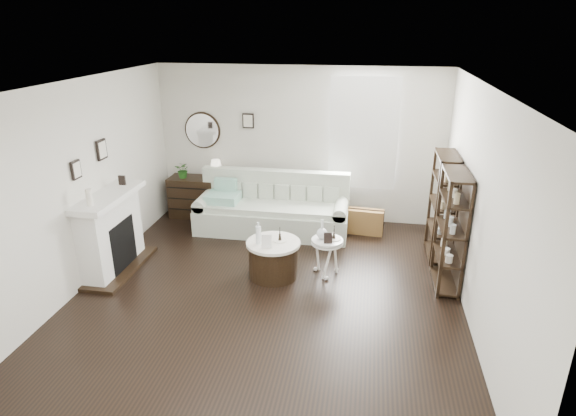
% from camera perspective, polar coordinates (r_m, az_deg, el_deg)
% --- Properties ---
extents(room, '(5.50, 5.50, 5.50)m').
position_cam_1_polar(room, '(8.31, 6.36, 8.81)').
color(room, black).
rests_on(room, ground).
extents(fireplace, '(0.50, 1.40, 1.84)m').
position_cam_1_polar(fireplace, '(7.27, -20.14, -3.03)').
color(fireplace, white).
rests_on(fireplace, ground).
extents(shelf_unit_far, '(0.30, 0.80, 1.60)m').
position_cam_1_polar(shelf_unit_far, '(7.50, 17.79, 0.18)').
color(shelf_unit_far, black).
rests_on(shelf_unit_far, ground).
extents(shelf_unit_near, '(0.30, 0.80, 1.60)m').
position_cam_1_polar(shelf_unit_near, '(6.67, 18.72, -2.56)').
color(shelf_unit_near, black).
rests_on(shelf_unit_near, ground).
extents(sofa, '(2.56, 0.89, 0.99)m').
position_cam_1_polar(sofa, '(8.22, -1.82, -0.46)').
color(sofa, beige).
rests_on(sofa, ground).
extents(quilt, '(0.56, 0.46, 0.14)m').
position_cam_1_polar(quilt, '(8.22, -7.74, 1.22)').
color(quilt, '#25885A').
rests_on(quilt, sofa).
extents(suitcase, '(0.65, 0.26, 0.43)m').
position_cam_1_polar(suitcase, '(8.22, 9.00, -1.59)').
color(suitcase, brown).
rests_on(suitcase, ground).
extents(dresser, '(1.11, 0.48, 0.74)m').
position_cam_1_polar(dresser, '(8.93, -10.30, 1.28)').
color(dresser, black).
rests_on(dresser, ground).
extents(table_lamp, '(0.24, 0.24, 0.35)m').
position_cam_1_polar(table_lamp, '(8.66, -8.52, 4.55)').
color(table_lamp, beige).
rests_on(table_lamp, dresser).
extents(potted_plant, '(0.27, 0.24, 0.30)m').
position_cam_1_polar(potted_plant, '(8.83, -12.32, 4.43)').
color(potted_plant, '#1E5016').
rests_on(potted_plant, dresser).
extents(drum_table, '(0.75, 0.75, 0.52)m').
position_cam_1_polar(drum_table, '(6.78, -1.74, -6.01)').
color(drum_table, black).
rests_on(drum_table, ground).
extents(pedestal_table, '(0.45, 0.45, 0.54)m').
position_cam_1_polar(pedestal_table, '(6.73, 4.67, -4.09)').
color(pedestal_table, white).
rests_on(pedestal_table, ground).
extents(eiffel_drum, '(0.12, 0.12, 0.18)m').
position_cam_1_polar(eiffel_drum, '(6.66, -0.97, -3.19)').
color(eiffel_drum, black).
rests_on(eiffel_drum, drum_table).
extents(bottle_drum, '(0.07, 0.07, 0.31)m').
position_cam_1_polar(bottle_drum, '(6.56, -3.54, -2.98)').
color(bottle_drum, silver).
rests_on(bottle_drum, drum_table).
extents(card_frame_drum, '(0.14, 0.07, 0.18)m').
position_cam_1_polar(card_frame_drum, '(6.47, -2.55, -3.97)').
color(card_frame_drum, silver).
rests_on(card_frame_drum, drum_table).
extents(eiffel_ped, '(0.12, 0.12, 0.18)m').
position_cam_1_polar(eiffel_ped, '(6.69, 5.48, -2.97)').
color(eiffel_ped, black).
rests_on(eiffel_ped, pedestal_table).
extents(flask_ped, '(0.15, 0.15, 0.28)m').
position_cam_1_polar(flask_ped, '(6.68, 4.07, -2.53)').
color(flask_ped, silver).
rests_on(flask_ped, pedestal_table).
extents(card_frame_ped, '(0.12, 0.06, 0.15)m').
position_cam_1_polar(card_frame_ped, '(6.57, 4.78, -3.57)').
color(card_frame_ped, black).
rests_on(card_frame_ped, pedestal_table).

